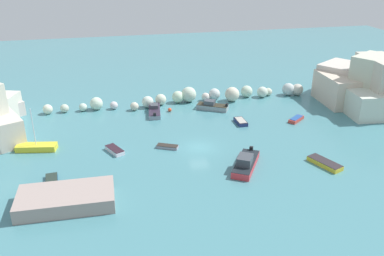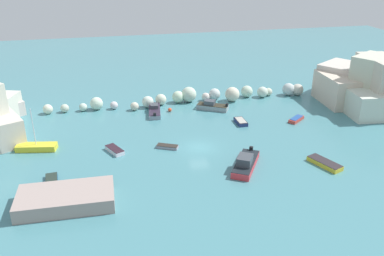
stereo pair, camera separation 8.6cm
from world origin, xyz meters
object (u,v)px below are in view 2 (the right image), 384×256
moored_boat_1 (246,163)px  moored_boat_6 (212,106)px  stone_dock (66,199)px  moored_boat_4 (296,119)px  moored_boat_9 (155,110)px  moored_boat_5 (52,180)px  moored_boat_7 (115,150)px  channel_buoy (170,110)px  moored_boat_8 (37,147)px  moored_boat_2 (241,122)px  moored_boat_3 (325,163)px  moored_boat_0 (167,147)px

moored_boat_1 → moored_boat_6: bearing=-152.3°
stone_dock → moored_boat_4: stone_dock is taller
moored_boat_4 → moored_boat_9: bearing=-59.6°
moored_boat_4 → moored_boat_5: 36.40m
moored_boat_5 → moored_boat_7: size_ratio=0.79×
channel_buoy → moored_boat_8: moored_boat_8 is taller
stone_dock → moored_boat_7: stone_dock is taller
moored_boat_4 → moored_boat_8: 37.49m
moored_boat_7 → channel_buoy: bearing=117.6°
channel_buoy → moored_boat_2: bearing=-37.3°
moored_boat_2 → moored_boat_1: bearing=163.0°
moored_boat_7 → moored_boat_9: bearing=125.6°
moored_boat_2 → moored_boat_4: 8.66m
moored_boat_4 → moored_boat_6: moored_boat_6 is taller
stone_dock → moored_boat_2: 29.43m
moored_boat_6 → moored_boat_8: (-26.26, -9.15, -0.15)m
moored_boat_2 → channel_buoy: bearing=52.6°
channel_buoy → moored_boat_4: bearing=-24.3°
moored_boat_7 → moored_boat_8: bearing=-132.0°
moored_boat_4 → moored_boat_9: size_ratio=0.49×
moored_boat_2 → stone_dock: bearing=123.8°
moored_boat_1 → moored_boat_9: (-7.99, 20.45, -0.20)m
moored_boat_2 → moored_boat_6: size_ratio=0.55×
stone_dock → moored_boat_1: moored_boat_1 is taller
moored_boat_8 → moored_boat_1: bearing=-12.4°
moored_boat_1 → moored_boat_2: 13.71m
moored_boat_3 → moored_boat_8: (-34.40, 12.24, 0.12)m
channel_buoy → moored_boat_0: (-2.65, -13.01, -0.10)m
stone_dock → moored_boat_8: 14.61m
moored_boat_3 → moored_boat_8: size_ratio=0.79×
moored_boat_3 → moored_boat_6: size_ratio=0.87×
moored_boat_2 → moored_boat_6: (-2.59, 6.68, 0.27)m
channel_buoy → moored_boat_5: 24.93m
moored_boat_4 → moored_boat_6: bearing=-71.9°
moored_boat_7 → moored_boat_0: bearing=61.3°
moored_boat_7 → moored_boat_8: 10.29m
moored_boat_0 → moored_boat_6: bearing=79.0°
moored_boat_5 → moored_boat_7: 9.35m
moored_boat_4 → moored_boat_7: 27.95m
stone_dock → moored_boat_5: 5.58m
stone_dock → moored_boat_3: size_ratio=2.10×
moored_boat_3 → moored_boat_5: moored_boat_3 is taller
moored_boat_1 → moored_boat_0: bearing=-100.2°
channel_buoy → moored_boat_3: size_ratio=0.14×
moored_boat_1 → moored_boat_3: 9.67m
stone_dock → moored_boat_5: stone_dock is taller
moored_boat_4 → moored_boat_9: moored_boat_9 is taller
moored_boat_2 → moored_boat_6: bearing=21.2°
moored_boat_0 → moored_boat_7: moored_boat_7 is taller
stone_dock → moored_boat_0: stone_dock is taller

